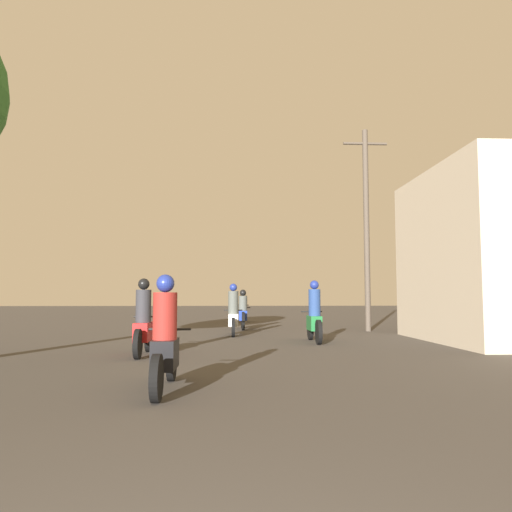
{
  "coord_description": "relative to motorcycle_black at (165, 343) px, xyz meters",
  "views": [
    {
      "loc": [
        0.12,
        -1.01,
        1.26
      ],
      "look_at": [
        1.0,
        16.97,
        2.69
      ],
      "focal_mm": 35.0,
      "sensor_mm": 36.0,
      "label": 1
    }
  ],
  "objects": [
    {
      "name": "motorcycle_black",
      "position": [
        0.0,
        0.0,
        0.0
      ],
      "size": [
        0.6,
        2.07,
        1.54
      ],
      "rotation": [
        0.0,
        0.0,
        -0.16
      ],
      "color": "black",
      "rests_on": "ground_plane"
    },
    {
      "name": "motorcycle_red",
      "position": [
        -0.97,
        3.97,
        0.01
      ],
      "size": [
        0.6,
        1.93,
        1.62
      ],
      "rotation": [
        0.0,
        0.0,
        0.16
      ],
      "color": "black",
      "rests_on": "ground_plane"
    },
    {
      "name": "motorcycle_green",
      "position": [
        3.13,
        6.75,
        0.04
      ],
      "size": [
        0.6,
        2.0,
        1.67
      ],
      "rotation": [
        0.0,
        0.0,
        -0.11
      ],
      "color": "black",
      "rests_on": "ground_plane"
    },
    {
      "name": "motorcycle_white",
      "position": [
        0.94,
        9.16,
        0.02
      ],
      "size": [
        0.6,
        1.9,
        1.64
      ],
      "rotation": [
        0.0,
        0.0,
        0.01
      ],
      "color": "black",
      "rests_on": "ground_plane"
    },
    {
      "name": "motorcycle_blue",
      "position": [
        1.31,
        12.09,
        -0.03
      ],
      "size": [
        0.6,
        1.95,
        1.48
      ],
      "rotation": [
        0.0,
        0.0,
        -0.1
      ],
      "color": "black",
      "rests_on": "ground_plane"
    },
    {
      "name": "motorcycle_orange",
      "position": [
        1.43,
        17.12,
        -0.01
      ],
      "size": [
        0.6,
        1.96,
        1.53
      ],
      "rotation": [
        0.0,
        0.0,
        0.14
      ],
      "color": "black",
      "rests_on": "ground_plane"
    },
    {
      "name": "utility_pole_far",
      "position": [
        5.72,
        10.76,
        3.17
      ],
      "size": [
        1.6,
        0.2,
        7.27
      ],
      "color": "#4C4238",
      "rests_on": "ground_plane"
    }
  ]
}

